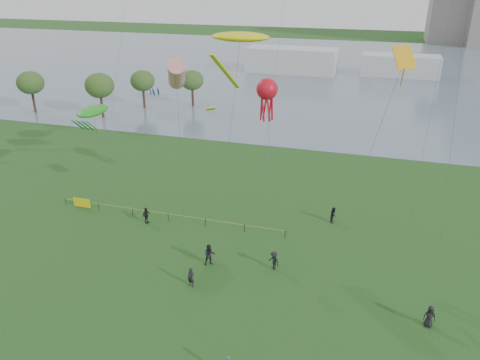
# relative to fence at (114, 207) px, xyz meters

# --- Properties ---
(ground_plane) EXTENTS (400.00, 400.00, 0.00)m
(ground_plane) POSITION_rel_fence_xyz_m (15.34, -15.57, -0.55)
(ground_plane) COLOR #163C13
(lake) EXTENTS (400.00, 120.00, 0.08)m
(lake) POSITION_rel_fence_xyz_m (15.34, 84.43, -0.53)
(lake) COLOR slate
(lake) RESTS_ON ground_plane
(building_low) EXTENTS (16.00, 18.00, 28.00)m
(building_low) POSITION_rel_fence_xyz_m (47.34, 152.43, 13.45)
(building_low) COLOR gray
(building_low) RESTS_ON ground_plane
(pavilion_left) EXTENTS (22.00, 8.00, 6.00)m
(pavilion_left) POSITION_rel_fence_xyz_m (3.34, 79.43, 2.45)
(pavilion_left) COLOR silver
(pavilion_left) RESTS_ON ground_plane
(pavilion_right) EXTENTS (18.00, 7.00, 5.00)m
(pavilion_right) POSITION_rel_fence_xyz_m (29.34, 82.43, 1.95)
(pavilion_right) COLOR silver
(pavilion_right) RESTS_ON ground_plane
(trees) EXTENTS (29.95, 16.54, 7.63)m
(trees) POSITION_rel_fence_xyz_m (-20.38, 34.48, 4.66)
(trees) COLOR #382219
(trees) RESTS_ON ground_plane
(fence) EXTENTS (24.07, 0.07, 1.05)m
(fence) POSITION_rel_fence_xyz_m (0.00, 0.00, 0.00)
(fence) COLOR black
(fence) RESTS_ON ground_plane
(spectator_a) EXTENTS (1.19, 1.11, 1.95)m
(spectator_a) POSITION_rel_fence_xyz_m (12.82, -6.19, 0.42)
(spectator_a) COLOR black
(spectator_a) RESTS_ON ground_plane
(spectator_b) EXTENTS (1.24, 1.13, 1.67)m
(spectator_b) POSITION_rel_fence_xyz_m (18.21, -5.24, 0.28)
(spectator_b) COLOR black
(spectator_b) RESTS_ON ground_plane
(spectator_c) EXTENTS (0.64, 1.06, 1.68)m
(spectator_c) POSITION_rel_fence_xyz_m (4.26, -1.10, 0.29)
(spectator_c) COLOR black
(spectator_c) RESTS_ON ground_plane
(spectator_d) EXTENTS (0.86, 0.60, 1.68)m
(spectator_d) POSITION_rel_fence_xyz_m (30.24, -8.94, 0.29)
(spectator_d) COLOR black
(spectator_d) RESTS_ON ground_plane
(spectator_f) EXTENTS (0.66, 0.49, 1.64)m
(spectator_f) POSITION_rel_fence_xyz_m (12.44, -9.43, 0.27)
(spectator_f) COLOR black
(spectator_f) RESTS_ON ground_plane
(spectator_g) EXTENTS (0.75, 0.89, 1.64)m
(spectator_g) POSITION_rel_fence_xyz_m (22.12, 4.40, 0.26)
(spectator_g) COLOR black
(spectator_g) RESTS_ON ground_plane
(kite_stingray) EXTENTS (5.39, 10.90, 18.11)m
(kite_stingray) POSITION_rel_fence_xyz_m (12.57, 3.67, 17.07)
(kite_stingray) COLOR #3F3F42
(kite_windsock) EXTENTS (4.17, 4.97, 15.97)m
(kite_windsock) POSITION_rel_fence_xyz_m (6.34, 3.38, 13.56)
(kite_windsock) COLOR #3F3F42
(kite_creature) EXTENTS (3.37, 4.62, 10.84)m
(kite_creature) POSITION_rel_fence_xyz_m (-1.87, 1.14, 9.84)
(kite_creature) COLOR #3F3F42
(kite_octopus) EXTENTS (3.96, 8.80, 14.29)m
(kite_octopus) POSITION_rel_fence_xyz_m (15.32, 3.05, 12.64)
(kite_octopus) COLOR #3F3F42
(kite_delta) EXTENTS (5.76, 13.08, 18.95)m
(kite_delta) POSITION_rel_fence_xyz_m (25.99, -8.23, 16.79)
(kite_delta) COLOR #3F3F42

